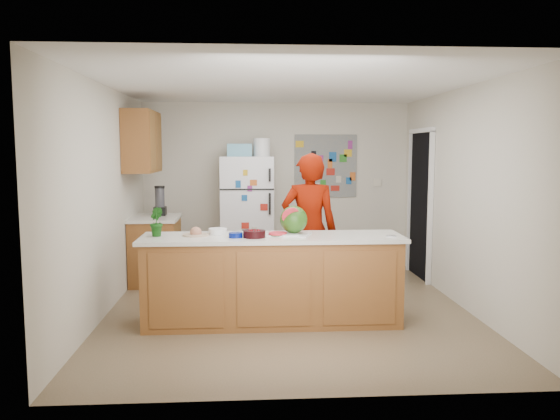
{
  "coord_description": "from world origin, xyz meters",
  "views": [
    {
      "loc": [
        -0.47,
        -6.01,
        1.79
      ],
      "look_at": [
        -0.08,
        0.2,
        1.11
      ],
      "focal_mm": 35.0,
      "sensor_mm": 36.0,
      "label": 1
    }
  ],
  "objects": [
    {
      "name": "wall_right",
      "position": [
        2.01,
        0.0,
        1.25
      ],
      "size": [
        0.02,
        4.5,
        2.5
      ],
      "primitive_type": "cube",
      "color": "beige",
      "rests_on": "ground"
    },
    {
      "name": "watermelon",
      "position": [
        0.03,
        -0.43,
        1.08
      ],
      "size": [
        0.29,
        0.29,
        0.29
      ],
      "primitive_type": "sphere",
      "color": "#2A5818",
      "rests_on": "cutting_board"
    },
    {
      "name": "white_bowl",
      "position": [
        -0.76,
        -0.36,
        0.95
      ],
      "size": [
        0.25,
        0.25,
        0.06
      ],
      "primitive_type": "cylinder",
      "rotation": [
        0.0,
        0.0,
        -0.37
      ],
      "color": "silver",
      "rests_on": "peninsula_top"
    },
    {
      "name": "cobalt_bowl",
      "position": [
        -0.57,
        -0.59,
        0.95
      ],
      "size": [
        0.15,
        0.15,
        0.05
      ],
      "primitive_type": "cylinder",
      "rotation": [
        0.0,
        0.0,
        -0.09
      ],
      "color": "#041163",
      "rests_on": "peninsula_top"
    },
    {
      "name": "wall_left",
      "position": [
        -2.01,
        0.0,
        1.25
      ],
      "size": [
        0.02,
        4.5,
        2.5
      ],
      "primitive_type": "cube",
      "color": "beige",
      "rests_on": "ground"
    },
    {
      "name": "peninsula_top",
      "position": [
        -0.2,
        -0.5,
        0.9
      ],
      "size": [
        2.68,
        0.7,
        0.04
      ],
      "primitive_type": "cube",
      "color": "silver",
      "rests_on": "peninsula_base"
    },
    {
      "name": "floor",
      "position": [
        0.0,
        0.0,
        -0.01
      ],
      "size": [
        4.0,
        4.5,
        0.02
      ],
      "primitive_type": "cube",
      "color": "brown",
      "rests_on": "ground"
    },
    {
      "name": "plate",
      "position": [
        -0.98,
        -0.44,
        0.93
      ],
      "size": [
        0.36,
        0.36,
        0.02
      ],
      "primitive_type": "cylinder",
      "rotation": [
        0.0,
        0.0,
        -0.41
      ],
      "color": "#BBB08D",
      "rests_on": "peninsula_top"
    },
    {
      "name": "potted_plant",
      "position": [
        -1.38,
        -0.45,
        1.07
      ],
      "size": [
        0.19,
        0.2,
        0.29
      ],
      "primitive_type": "imported",
      "rotation": [
        0.0,
        0.0,
        2.04
      ],
      "color": "#0F480E",
      "rests_on": "peninsula_top"
    },
    {
      "name": "watermelon_slice",
      "position": [
        -0.14,
        -0.5,
        0.94
      ],
      "size": [
        0.19,
        0.19,
        0.02
      ],
      "primitive_type": "cylinder",
      "color": "#B91230",
      "rests_on": "cutting_board"
    },
    {
      "name": "refrigerator",
      "position": [
        -0.45,
        1.88,
        0.85
      ],
      "size": [
        0.75,
        0.7,
        1.7
      ],
      "primitive_type": "cube",
      "color": "silver",
      "rests_on": "floor"
    },
    {
      "name": "keys",
      "position": [
        1.0,
        -0.64,
        0.93
      ],
      "size": [
        0.1,
        0.06,
        0.01
      ],
      "primitive_type": "cube",
      "rotation": [
        0.0,
        0.0,
        -0.25
      ],
      "color": "gray",
      "rests_on": "peninsula_top"
    },
    {
      "name": "paper_towel",
      "position": [
        -0.02,
        -0.54,
        0.93
      ],
      "size": [
        0.18,
        0.16,
        0.02
      ],
      "primitive_type": "cube",
      "rotation": [
        0.0,
        0.0,
        0.03
      ],
      "color": "silver",
      "rests_on": "peninsula_top"
    },
    {
      "name": "doorway",
      "position": [
        1.99,
        1.45,
        1.02
      ],
      "size": [
        0.03,
        0.85,
        2.04
      ],
      "primitive_type": "cube",
      "color": "black",
      "rests_on": "ground"
    },
    {
      "name": "person",
      "position": [
        0.26,
        0.15,
        0.88
      ],
      "size": [
        0.68,
        0.49,
        1.76
      ],
      "primitive_type": "imported",
      "rotation": [
        0.0,
        0.0,
        3.04
      ],
      "color": "#6A0D00",
      "rests_on": "floor"
    },
    {
      "name": "wall_back",
      "position": [
        0.0,
        2.26,
        1.25
      ],
      "size": [
        4.0,
        0.02,
        2.5
      ],
      "primitive_type": "cube",
      "color": "beige",
      "rests_on": "ground"
    },
    {
      "name": "peninsula_base",
      "position": [
        -0.2,
        -0.5,
        0.44
      ],
      "size": [
        2.6,
        0.62,
        0.88
      ],
      "primitive_type": "cube",
      "color": "brown",
      "rests_on": "floor"
    },
    {
      "name": "side_counter_base",
      "position": [
        -1.69,
        1.35,
        0.43
      ],
      "size": [
        0.6,
        0.8,
        0.86
      ],
      "primitive_type": "cube",
      "color": "brown",
      "rests_on": "floor"
    },
    {
      "name": "cherry_bowl",
      "position": [
        -0.39,
        -0.6,
        0.96
      ],
      "size": [
        0.26,
        0.26,
        0.07
      ],
      "primitive_type": "cylinder",
      "rotation": [
        0.0,
        0.0,
        0.2
      ],
      "color": "black",
      "rests_on": "peninsula_top"
    },
    {
      "name": "side_counter_top",
      "position": [
        -1.69,
        1.35,
        0.88
      ],
      "size": [
        0.64,
        0.84,
        0.04
      ],
      "primitive_type": "cube",
      "color": "silver",
      "rests_on": "side_counter_base"
    },
    {
      "name": "fridge_top_bin",
      "position": [
        -0.55,
        1.88,
        1.79
      ],
      "size": [
        0.35,
        0.28,
        0.18
      ],
      "primitive_type": "cube",
      "color": "#5999B2",
      "rests_on": "refrigerator"
    },
    {
      "name": "cutting_board",
      "position": [
        -0.03,
        -0.45,
        0.93
      ],
      "size": [
        0.52,
        0.45,
        0.01
      ],
      "primitive_type": "cube",
      "rotation": [
        0.0,
        0.0,
        -0.32
      ],
      "color": "white",
      "rests_on": "peninsula_top"
    },
    {
      "name": "blender_appliance",
      "position": [
        -1.64,
        1.5,
        1.09
      ],
      "size": [
        0.13,
        0.13,
        0.38
      ],
      "primitive_type": "cylinder",
      "color": "black",
      "rests_on": "side_counter_top"
    },
    {
      "name": "ceiling",
      "position": [
        0.0,
        0.0,
        2.51
      ],
      "size": [
        4.0,
        4.5,
        0.02
      ],
      "primitive_type": "cube",
      "color": "white",
      "rests_on": "wall_back"
    },
    {
      "name": "upper_cabinets",
      "position": [
        -1.82,
        1.3,
        1.9
      ],
      "size": [
        0.35,
        1.0,
        0.8
      ],
      "primitive_type": "cube",
      "color": "brown",
      "rests_on": "wall_left"
    },
    {
      "name": "photo_collage",
      "position": [
        0.75,
        2.24,
        1.55
      ],
      "size": [
        0.95,
        0.01,
        0.95
      ],
      "primitive_type": "cube",
      "color": "slate",
      "rests_on": "wall_back"
    }
  ]
}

